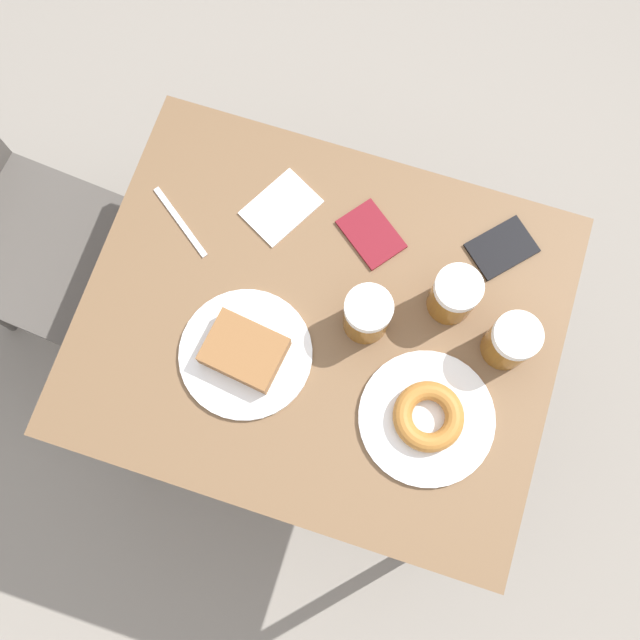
{
  "coord_description": "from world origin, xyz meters",
  "views": [
    {
      "loc": [
        -0.33,
        -0.1,
        2.1
      ],
      "look_at": [
        0.0,
        0.0,
        0.78
      ],
      "focal_mm": 40.0,
      "sensor_mm": 36.0,
      "label": 1
    }
  ],
  "objects_px": {
    "plate_with_cake": "(245,352)",
    "beer_mug_right": "(367,315)",
    "plate_with_donut": "(428,417)",
    "fork": "(180,222)",
    "beer_mug_center": "(511,341)",
    "napkin_folded": "(281,207)",
    "passport_far_edge": "(502,248)",
    "beer_mug_left": "(454,295)",
    "passport_near_edge": "(371,234)"
  },
  "relations": [
    {
      "from": "plate_with_cake",
      "to": "beer_mug_right",
      "type": "relative_size",
      "value": 2.2
    },
    {
      "from": "plate_with_donut",
      "to": "beer_mug_right",
      "type": "bearing_deg",
      "value": 48.79
    },
    {
      "from": "plate_with_cake",
      "to": "fork",
      "type": "relative_size",
      "value": 1.67
    },
    {
      "from": "beer_mug_center",
      "to": "plate_with_donut",
      "type": "bearing_deg",
      "value": 149.22
    },
    {
      "from": "beer_mug_center",
      "to": "napkin_folded",
      "type": "height_order",
      "value": "beer_mug_center"
    },
    {
      "from": "beer_mug_right",
      "to": "plate_with_cake",
      "type": "bearing_deg",
      "value": 123.11
    },
    {
      "from": "plate_with_cake",
      "to": "passport_far_edge",
      "type": "bearing_deg",
      "value": -49.1
    },
    {
      "from": "fork",
      "to": "plate_with_cake",
      "type": "bearing_deg",
      "value": -135.12
    },
    {
      "from": "plate_with_donut",
      "to": "fork",
      "type": "height_order",
      "value": "plate_with_donut"
    },
    {
      "from": "passport_far_edge",
      "to": "napkin_folded",
      "type": "bearing_deg",
      "value": 96.56
    },
    {
      "from": "beer_mug_right",
      "to": "beer_mug_left",
      "type": "bearing_deg",
      "value": -59.13
    },
    {
      "from": "beer_mug_center",
      "to": "passport_near_edge",
      "type": "distance_m",
      "value": 0.34
    },
    {
      "from": "beer_mug_left",
      "to": "napkin_folded",
      "type": "distance_m",
      "value": 0.39
    },
    {
      "from": "plate_with_cake",
      "to": "passport_near_edge",
      "type": "height_order",
      "value": "plate_with_cake"
    },
    {
      "from": "beer_mug_left",
      "to": "beer_mug_center",
      "type": "distance_m",
      "value": 0.13
    },
    {
      "from": "fork",
      "to": "passport_near_edge",
      "type": "distance_m",
      "value": 0.38
    },
    {
      "from": "passport_near_edge",
      "to": "plate_with_donut",
      "type": "bearing_deg",
      "value": -147.45
    },
    {
      "from": "fork",
      "to": "passport_near_edge",
      "type": "relative_size",
      "value": 0.99
    },
    {
      "from": "passport_near_edge",
      "to": "beer_mug_center",
      "type": "bearing_deg",
      "value": -115.22
    },
    {
      "from": "napkin_folded",
      "to": "passport_far_edge",
      "type": "bearing_deg",
      "value": -83.44
    },
    {
      "from": "beer_mug_center",
      "to": "beer_mug_right",
      "type": "height_order",
      "value": "same"
    },
    {
      "from": "beer_mug_left",
      "to": "fork",
      "type": "relative_size",
      "value": 0.76
    },
    {
      "from": "plate_with_donut",
      "to": "beer_mug_left",
      "type": "distance_m",
      "value": 0.23
    },
    {
      "from": "plate_with_cake",
      "to": "beer_mug_left",
      "type": "xyz_separation_m",
      "value": [
        0.22,
        -0.34,
        0.04
      ]
    },
    {
      "from": "passport_far_edge",
      "to": "beer_mug_center",
      "type": "bearing_deg",
      "value": -165.16
    },
    {
      "from": "plate_with_cake",
      "to": "fork",
      "type": "xyz_separation_m",
      "value": [
        0.22,
        0.22,
        -0.02
      ]
    },
    {
      "from": "beer_mug_left",
      "to": "beer_mug_center",
      "type": "height_order",
      "value": "same"
    },
    {
      "from": "napkin_folded",
      "to": "beer_mug_center",
      "type": "bearing_deg",
      "value": -106.25
    },
    {
      "from": "fork",
      "to": "passport_far_edge",
      "type": "xyz_separation_m",
      "value": [
        0.14,
        -0.63,
        0.0
      ]
    },
    {
      "from": "beer_mug_right",
      "to": "napkin_folded",
      "type": "bearing_deg",
      "value": 52.55
    },
    {
      "from": "plate_with_donut",
      "to": "passport_far_edge",
      "type": "distance_m",
      "value": 0.37
    },
    {
      "from": "plate_with_donut",
      "to": "beer_mug_left",
      "type": "bearing_deg",
      "value": 4.64
    },
    {
      "from": "plate_with_cake",
      "to": "passport_near_edge",
      "type": "bearing_deg",
      "value": -27.23
    },
    {
      "from": "beer_mug_center",
      "to": "napkin_folded",
      "type": "xyz_separation_m",
      "value": [
        0.15,
        0.5,
        -0.06
      ]
    },
    {
      "from": "napkin_folded",
      "to": "fork",
      "type": "height_order",
      "value": "same"
    },
    {
      "from": "plate_with_donut",
      "to": "napkin_folded",
      "type": "relative_size",
      "value": 1.47
    },
    {
      "from": "napkin_folded",
      "to": "beer_mug_right",
      "type": "bearing_deg",
      "value": -127.45
    },
    {
      "from": "plate_with_donut",
      "to": "beer_mug_center",
      "type": "relative_size",
      "value": 2.2
    },
    {
      "from": "beer_mug_left",
      "to": "plate_with_donut",
      "type": "bearing_deg",
      "value": -175.36
    },
    {
      "from": "plate_with_cake",
      "to": "passport_far_edge",
      "type": "relative_size",
      "value": 1.68
    },
    {
      "from": "plate_with_donut",
      "to": "beer_mug_left",
      "type": "relative_size",
      "value": 2.2
    },
    {
      "from": "plate_with_cake",
      "to": "beer_mug_left",
      "type": "relative_size",
      "value": 2.2
    },
    {
      "from": "beer_mug_left",
      "to": "beer_mug_center",
      "type": "relative_size",
      "value": 1.0
    },
    {
      "from": "passport_far_edge",
      "to": "passport_near_edge",
      "type": "bearing_deg",
      "value": 101.37
    },
    {
      "from": "plate_with_cake",
      "to": "beer_mug_right",
      "type": "xyz_separation_m",
      "value": [
        0.13,
        -0.2,
        0.04
      ]
    },
    {
      "from": "plate_with_cake",
      "to": "beer_mug_right",
      "type": "height_order",
      "value": "beer_mug_right"
    },
    {
      "from": "beer_mug_center",
      "to": "fork",
      "type": "distance_m",
      "value": 0.69
    },
    {
      "from": "beer_mug_center",
      "to": "passport_near_edge",
      "type": "height_order",
      "value": "beer_mug_center"
    },
    {
      "from": "fork",
      "to": "passport_far_edge",
      "type": "bearing_deg",
      "value": -77.23
    },
    {
      "from": "plate_with_cake",
      "to": "fork",
      "type": "bearing_deg",
      "value": 44.88
    }
  ]
}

